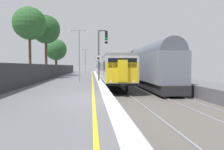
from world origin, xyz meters
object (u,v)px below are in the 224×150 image
at_px(signal_gantry, 101,49).
at_px(platform_lamp_mid, 79,51).
at_px(speed_limit_sign, 98,65).
at_px(background_tree_centre, 30,25).
at_px(commuter_train_at_platform, 106,68).
at_px(platform_lamp_far, 85,59).
at_px(freight_train_adjacent_track, 123,65).
at_px(background_tree_left, 57,50).
at_px(background_tree_right, 45,30).

bearing_deg(signal_gantry, platform_lamp_mid, -132.80).
xyz_separation_m(speed_limit_sign, background_tree_centre, (-8.25, 6.22, 5.02)).
distance_m(commuter_train_at_platform, platform_lamp_far, 7.86).
height_order(commuter_train_at_platform, signal_gantry, signal_gantry).
relative_size(platform_lamp_mid, platform_lamp_far, 1.03).
relative_size(freight_train_adjacent_track, signal_gantry, 10.31).
distance_m(platform_lamp_mid, platform_lamp_far, 22.69).
xyz_separation_m(background_tree_left, background_tree_right, (-0.58, -6.63, 2.53)).
relative_size(signal_gantry, background_tree_centre, 0.62).
distance_m(freight_train_adjacent_track, background_tree_right, 17.94).
height_order(platform_lamp_mid, background_tree_left, background_tree_left).
bearing_deg(platform_lamp_mid, background_tree_centre, 134.83).
relative_size(background_tree_left, background_tree_right, 0.70).
height_order(background_tree_left, background_tree_right, background_tree_right).
bearing_deg(signal_gantry, background_tree_centre, 155.49).
xyz_separation_m(platform_lamp_mid, background_tree_left, (-5.15, 18.94, 1.39)).
distance_m(freight_train_adjacent_track, signal_gantry, 21.20).
xyz_separation_m(platform_lamp_mid, platform_lamp_far, (0.00, 22.69, -0.09)).
bearing_deg(platform_lamp_mid, signal_gantry, 47.20).
bearing_deg(commuter_train_at_platform, signal_gantry, -96.28).
bearing_deg(background_tree_right, platform_lamp_far, 61.06).
distance_m(signal_gantry, speed_limit_sign, 2.90).
bearing_deg(commuter_train_at_platform, platform_lamp_mid, -103.22).
distance_m(commuter_train_at_platform, background_tree_left, 9.92).
height_order(platform_lamp_mid, platform_lamp_far, platform_lamp_mid).
relative_size(platform_lamp_far, background_tree_left, 0.77).
xyz_separation_m(signal_gantry, platform_lamp_mid, (-2.27, -2.45, -0.36)).
bearing_deg(platform_lamp_far, speed_limit_sign, -85.14).
xyz_separation_m(speed_limit_sign, platform_lamp_far, (-1.92, 22.53, 1.30)).
distance_m(commuter_train_at_platform, platform_lamp_mid, 16.54).
distance_m(platform_lamp_mid, background_tree_centre, 9.70).
bearing_deg(speed_limit_sign, commuter_train_at_platform, 83.36).
xyz_separation_m(commuter_train_at_platform, speed_limit_sign, (-1.85, -15.85, 0.42)).
height_order(commuter_train_at_platform, freight_train_adjacent_track, freight_train_adjacent_track).
height_order(speed_limit_sign, platform_lamp_far, platform_lamp_far).
bearing_deg(background_tree_centre, platform_lamp_far, 68.77).
height_order(signal_gantry, background_tree_left, background_tree_left).
relative_size(signal_gantry, platform_lamp_far, 1.11).
xyz_separation_m(freight_train_adjacent_track, background_tree_right, (-13.50, -10.54, 5.31)).
bearing_deg(platform_lamp_far, signal_gantry, -83.60).
xyz_separation_m(background_tree_left, background_tree_centre, (-1.18, -12.57, 2.24)).
bearing_deg(freight_train_adjacent_track, background_tree_left, -163.15).
bearing_deg(background_tree_centre, background_tree_right, 84.23).
height_order(platform_lamp_far, background_tree_right, background_tree_right).
distance_m(commuter_train_at_platform, background_tree_right, 11.69).
bearing_deg(background_tree_left, freight_train_adjacent_track, 16.85).
bearing_deg(platform_lamp_mid, background_tree_left, 105.22).
distance_m(platform_lamp_mid, background_tree_right, 14.14).
distance_m(speed_limit_sign, background_tree_centre, 11.49).
bearing_deg(speed_limit_sign, background_tree_right, 122.18).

